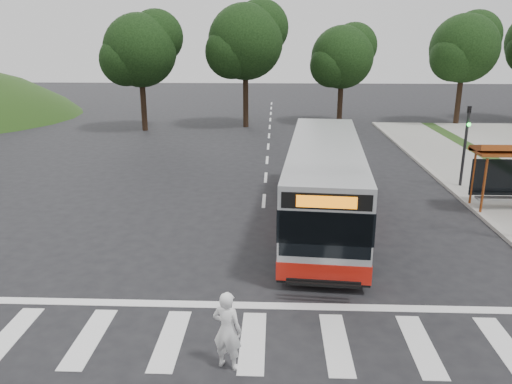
{
  "coord_description": "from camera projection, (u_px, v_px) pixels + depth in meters",
  "views": [
    {
      "loc": [
        0.49,
        -15.43,
        6.97
      ],
      "look_at": [
        -0.2,
        2.12,
        1.6
      ],
      "focal_mm": 35.0,
      "sensor_mm": 36.0,
      "label": 1
    }
  ],
  "objects": [
    {
      "name": "ground",
      "position": [
        260.0,
        256.0,
        16.81
      ],
      "size": [
        140.0,
        140.0,
        0.0
      ],
      "primitive_type": "plane",
      "color": "black",
      "rests_on": "ground"
    },
    {
      "name": "sidewalk_east",
      "position": [
        493.0,
        190.0,
        24.02
      ],
      "size": [
        4.0,
        40.0,
        0.12
      ],
      "primitive_type": "cube",
      "color": "gray",
      "rests_on": "ground"
    },
    {
      "name": "curb_east",
      "position": [
        451.0,
        189.0,
        24.09
      ],
      "size": [
        0.3,
        40.0,
        0.15
      ],
      "primitive_type": "cube",
      "color": "#9E9991",
      "rests_on": "ground"
    },
    {
      "name": "crosswalk_ladder",
      "position": [
        253.0,
        341.0,
        12.03
      ],
      "size": [
        18.0,
        2.6,
        0.01
      ],
      "primitive_type": "cube",
      "color": "silver",
      "rests_on": "ground"
    },
    {
      "name": "traffic_signal_ne_short",
      "position": [
        466.0,
        138.0,
        23.83
      ],
      "size": [
        0.18,
        0.37,
        4.0
      ],
      "color": "black",
      "rests_on": "ground"
    },
    {
      "name": "tree_ne_a",
      "position": [
        465.0,
        47.0,
        41.15
      ],
      "size": [
        6.16,
        5.74,
        9.3
      ],
      "color": "black",
      "rests_on": "parking_lot"
    },
    {
      "name": "tree_north_a",
      "position": [
        246.0,
        40.0,
        39.76
      ],
      "size": [
        6.6,
        6.15,
        10.17
      ],
      "color": "black",
      "rests_on": "ground"
    },
    {
      "name": "tree_north_b",
      "position": [
        343.0,
        56.0,
        41.73
      ],
      "size": [
        5.72,
        5.33,
        8.43
      ],
      "color": "black",
      "rests_on": "ground"
    },
    {
      "name": "tree_north_c",
      "position": [
        141.0,
        49.0,
        38.34
      ],
      "size": [
        6.16,
        5.74,
        9.3
      ],
      "color": "black",
      "rests_on": "ground"
    },
    {
      "name": "transit_bus",
      "position": [
        324.0,
        182.0,
        19.65
      ],
      "size": [
        3.72,
        12.47,
        3.17
      ],
      "primitive_type": null,
      "rotation": [
        0.0,
        0.0,
        -0.09
      ],
      "color": "#B3B5B8",
      "rests_on": "ground"
    },
    {
      "name": "pedestrian",
      "position": [
        227.0,
        330.0,
        10.85
      ],
      "size": [
        0.78,
        0.64,
        1.84
      ],
      "primitive_type": "imported",
      "rotation": [
        0.0,
        0.0,
        2.8
      ],
      "color": "white",
      "rests_on": "ground"
    },
    {
      "name": "dark_sedan",
      "position": [
        329.0,
        217.0,
        18.32
      ],
      "size": [
        2.72,
        5.2,
        1.44
      ],
      "primitive_type": "imported",
      "rotation": [
        0.0,
        0.0,
        0.15
      ],
      "color": "black",
      "rests_on": "ground"
    }
  ]
}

